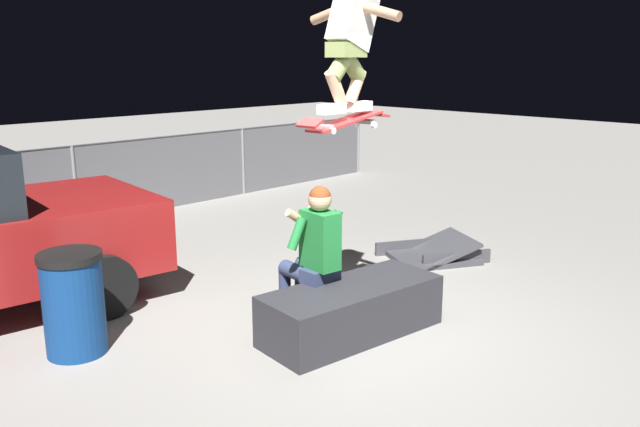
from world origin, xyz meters
The scene contains 8 objects.
ground_plane centered at (0.00, 0.00, 0.00)m, with size 40.00×40.00×0.00m, color gray.
ledge_box_main centered at (-0.07, 0.02, 0.22)m, with size 1.60×0.64×0.44m, color #28282D.
person_sitting_on_ledge centered at (-0.16, 0.40, 0.70)m, with size 0.60×0.77×1.28m.
skateboard centered at (0.02, 0.19, 1.81)m, with size 1.03×0.28×0.14m.
skater_airborne centered at (0.07, 0.19, 2.50)m, with size 0.63×0.89×1.12m.
kicker_ramp centered at (2.18, 0.76, 0.06)m, with size 1.20×1.14×0.34m.
trash_bin centered at (-1.88, 1.37, 0.42)m, with size 0.50×0.50×0.84m.
fence_back centered at (0.00, 5.26, 0.62)m, with size 12.05×0.05×1.15m.
Camera 1 is at (-3.98, -3.44, 2.35)m, focal length 36.62 mm.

